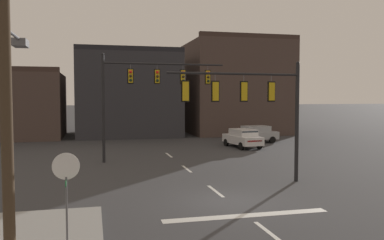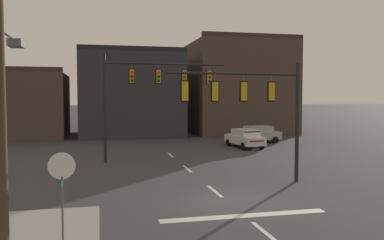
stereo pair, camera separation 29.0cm
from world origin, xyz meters
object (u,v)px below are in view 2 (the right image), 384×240
Objects in this scene: stop_sign at (62,177)px; car_lot_nearside at (245,138)px; signal_mast_near_side at (253,99)px; utility_pole at (0,63)px; car_lot_middle at (257,134)px; signal_mast_far_side at (147,86)px.

car_lot_nearside is (13.28, 21.06, -1.29)m from stop_sign.
signal_mast_near_side is at bearing -108.83° from car_lot_nearside.
signal_mast_near_side is 13.26m from utility_pole.
signal_mast_far_side is at bearing -143.59° from car_lot_middle.
car_lot_nearside is 27.49m from utility_pole.
car_lot_nearside is (9.00, 5.27, -4.29)m from signal_mast_far_side.
signal_mast_near_side reaches higher than car_lot_nearside.
stop_sign is 3.78m from utility_pole.
utility_pole reaches higher than car_lot_nearside.
signal_mast_near_side is 11.29m from stop_sign.
stop_sign is (-8.52, -7.11, -2.12)m from signal_mast_near_side.
utility_pole is (-1.11, -1.97, 3.02)m from stop_sign.
car_lot_middle is (7.20, 17.12, -3.41)m from signal_mast_near_side.
car_lot_middle is (11.44, 8.44, -4.29)m from signal_mast_far_side.
stop_sign is 28.91m from car_lot_middle.
stop_sign reaches higher than car_lot_middle.
signal_mast_near_side is at bearing -112.81° from car_lot_middle.
stop_sign is at bearing -140.16° from signal_mast_near_side.
utility_pole reaches higher than signal_mast_near_side.
car_lot_middle is 0.48× the size of utility_pole.
stop_sign is 0.62× the size of car_lot_middle.
signal_mast_far_side is at bearing 74.83° from stop_sign.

